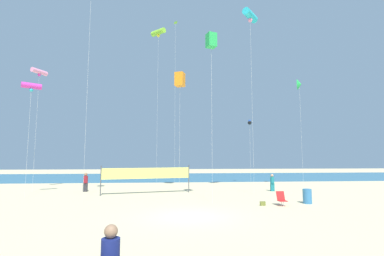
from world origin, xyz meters
The scene contains 17 objects.
ground_plane centered at (0.00, 0.00, 0.00)m, with size 120.00×120.00×0.00m, color beige.
ocean_band centered at (0.00, 29.99, 0.00)m, with size 120.00×20.00×0.01m, color teal.
beachgoer_teal_shirt centered at (8.35, 10.29, 0.82)m, with size 0.35×0.35×1.54m.
beachgoer_maroon_shirt centered at (-8.53, 11.32, 0.90)m, with size 0.38×0.38×1.68m.
folding_beach_chair centered at (6.10, 2.78, 0.47)m, with size 0.52×0.65×0.89m.
trash_barrel centered at (8.14, 3.42, 0.48)m, with size 0.57×0.57×0.96m, color teal.
volleyball_net centered at (-2.90, 9.22, 1.63)m, with size 7.28×1.79×2.40m.
beach_handbag centered at (4.91, 2.89, 0.13)m, with size 0.33×0.16×0.26m, color olive.
kite_green_delta centered at (12.55, 12.84, 10.70)m, with size 0.94×1.21×11.30m.
kite_lime_diamond centered at (-0.41, 19.42, 19.04)m, with size 0.58×0.58×20.48m.
kite_black_inflatable centered at (8.33, 16.97, 7.09)m, with size 0.69×1.35×7.45m.
kite_green_box centered at (1.84, 3.89, 11.23)m, with size 0.79×0.79×11.76m.
kite_magenta_tube centered at (-11.94, 7.68, 8.64)m, with size 1.44×1.15×8.91m.
kite_lime_tube centered at (-2.49, 17.97, 18.20)m, with size 1.87×1.76×18.58m.
kite_pink_tube centered at (-13.03, 11.21, 10.86)m, with size 1.07×1.54×11.12m.
kite_orange_box centered at (-0.05, 12.18, 10.74)m, with size 1.12×1.12×11.43m.
kite_cyan_tube centered at (6.11, 8.56, 15.74)m, with size 1.77×1.94×16.12m.
Camera 1 is at (-1.06, -14.82, 3.04)m, focal length 26.11 mm.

